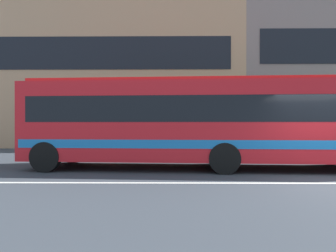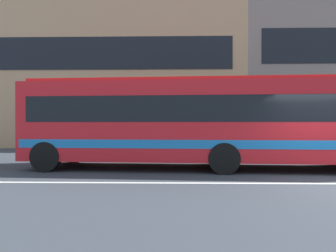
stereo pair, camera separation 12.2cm
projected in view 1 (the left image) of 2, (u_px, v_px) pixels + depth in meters
name	position (u px, v px, depth m)	size (l,w,h in m)	color
hedge_row_far	(329.00, 147.00, 14.02)	(20.78, 1.10, 0.95)	#1F6326
apartment_block_left	(79.00, 79.00, 23.69)	(25.20, 10.22, 10.80)	tan
transit_bus	(199.00, 120.00, 10.16)	(12.33, 3.21, 3.13)	red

